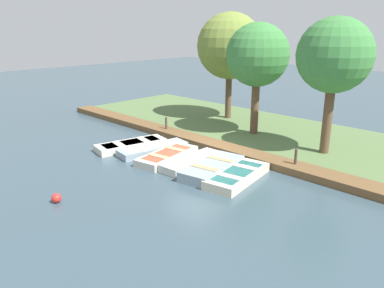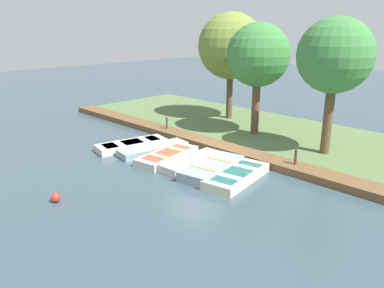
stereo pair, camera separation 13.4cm
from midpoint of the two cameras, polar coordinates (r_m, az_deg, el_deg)
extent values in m
plane|color=#384C56|center=(16.60, 0.97, -1.89)|extent=(80.00, 80.00, 0.00)
cube|color=#567042|center=(20.30, 10.81, 1.74)|extent=(8.00, 24.00, 0.20)
cube|color=brown|center=(17.52, 4.12, -0.35)|extent=(1.03, 23.93, 0.30)
cube|color=beige|center=(17.86, -8.98, -0.14)|extent=(3.47, 1.76, 0.32)
cube|color=#4C709E|center=(17.82, -9.00, 0.31)|extent=(2.84, 1.40, 0.03)
cube|color=beige|center=(17.58, -10.87, 0.06)|extent=(0.53, 1.05, 0.03)
cube|color=beige|center=(18.07, -7.19, 0.71)|extent=(0.53, 1.05, 0.03)
cube|color=#8C9EA8|center=(17.15, -5.67, -0.77)|extent=(3.38, 1.50, 0.31)
cube|color=beige|center=(17.11, -5.69, -0.32)|extent=(2.77, 1.19, 0.02)
cube|color=beige|center=(16.82, -7.51, -0.62)|extent=(0.47, 0.94, 0.03)
cube|color=beige|center=(17.41, -3.93, 0.13)|extent=(0.47, 0.94, 0.03)
cube|color=beige|center=(16.16, -3.55, -1.85)|extent=(3.17, 1.63, 0.32)
cube|color=#994C33|center=(16.12, -3.56, -1.36)|extent=(2.60, 1.29, 0.03)
cube|color=tan|center=(15.69, -4.89, -1.82)|extent=(0.47, 1.10, 0.03)
cube|color=tan|center=(16.53, -2.30, -0.75)|extent=(0.47, 1.10, 0.03)
cube|color=beige|center=(15.48, 0.28, -2.71)|extent=(3.03, 1.10, 0.32)
cube|color=beige|center=(15.43, 0.28, -2.20)|extent=(2.48, 0.86, 0.03)
cube|color=beige|center=(15.03, -1.17, -2.65)|extent=(0.34, 0.90, 0.03)
cube|color=beige|center=(15.82, 1.66, -1.60)|extent=(0.34, 0.90, 0.03)
cube|color=#8C9EA8|center=(14.68, 3.36, -3.72)|extent=(3.24, 1.73, 0.40)
cube|color=#4C709E|center=(14.61, 3.37, -3.04)|extent=(2.65, 1.37, 0.03)
cube|color=tan|center=(14.14, 2.13, -3.62)|extent=(0.50, 1.16, 0.03)
cube|color=tan|center=(15.07, 4.54, -2.30)|extent=(0.50, 1.16, 0.03)
cube|color=beige|center=(14.13, 7.13, -4.85)|extent=(3.23, 1.69, 0.34)
cube|color=teal|center=(14.07, 7.16, -4.27)|extent=(2.64, 1.34, 0.03)
cube|color=beige|center=(13.58, 5.97, -4.92)|extent=(0.48, 1.15, 0.03)
cube|color=beige|center=(14.54, 8.27, -3.46)|extent=(0.48, 1.15, 0.03)
cylinder|color=#47382D|center=(19.95, -3.66, 2.75)|extent=(0.11, 0.11, 0.88)
sphere|color=#47382D|center=(19.83, -3.68, 4.03)|extent=(0.10, 0.10, 0.10)
cylinder|color=#47382D|center=(15.33, 15.71, -2.49)|extent=(0.11, 0.11, 0.88)
sphere|color=#47382D|center=(15.18, 15.85, -0.86)|extent=(0.10, 0.10, 0.10)
sphere|color=red|center=(13.12, -19.78, -7.67)|extent=(0.32, 0.32, 0.32)
cylinder|color=brown|center=(22.58, 5.90, 7.69)|extent=(0.36, 0.36, 3.39)
sphere|color=olive|center=(22.28, 6.13, 14.63)|extent=(3.78, 3.78, 3.78)
cylinder|color=brown|center=(19.38, 9.86, 5.80)|extent=(0.40, 0.40, 3.32)
sphere|color=#3D7F3D|center=(19.04, 10.26, 13.23)|extent=(3.11, 3.11, 3.11)
cylinder|color=brown|center=(17.05, 20.23, 3.73)|extent=(0.40, 0.40, 3.53)
sphere|color=#3D7F3D|center=(16.67, 21.19, 12.49)|extent=(3.10, 3.10, 3.10)
camera|label=1|loc=(0.07, -89.76, 0.07)|focal=35.00mm
camera|label=2|loc=(0.07, 90.24, -0.07)|focal=35.00mm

